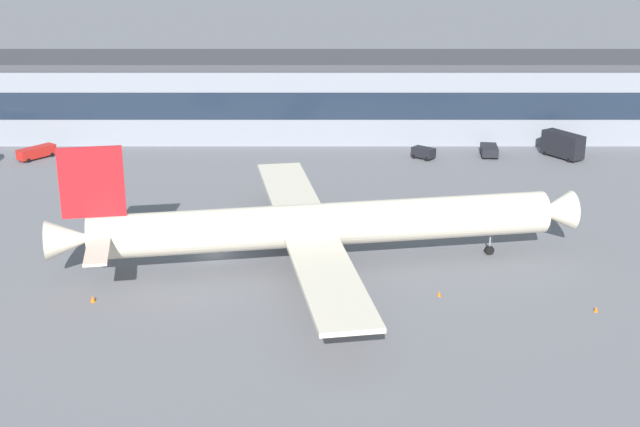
# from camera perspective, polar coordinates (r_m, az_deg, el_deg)

# --- Properties ---
(ground_plane) EXTENTS (600.00, 600.00, 0.00)m
(ground_plane) POSITION_cam_1_polar(r_m,az_deg,el_deg) (109.09, -6.93, -2.63)
(ground_plane) COLOR slate
(terminal_building) EXTENTS (162.93, 16.68, 14.05)m
(terminal_building) POSITION_cam_1_polar(r_m,az_deg,el_deg) (162.02, -4.79, 7.41)
(terminal_building) COLOR gray
(terminal_building) RESTS_ON ground_plane
(airliner) EXTENTS (61.12, 52.97, 15.45)m
(airliner) POSITION_cam_1_polar(r_m,az_deg,el_deg) (103.42, -0.50, -0.73)
(airliner) COLOR beige
(airliner) RESTS_ON ground_plane
(belt_loader) EXTENTS (5.61, 6.22, 1.95)m
(belt_loader) POSITION_cam_1_polar(r_m,az_deg,el_deg) (154.82, -17.71, 3.72)
(belt_loader) COLOR red
(belt_loader) RESTS_ON ground_plane
(baggage_tug) EXTENTS (4.05, 3.83, 1.85)m
(baggage_tug) POSITION_cam_1_polar(r_m,az_deg,el_deg) (148.58, 6.32, 3.87)
(baggage_tug) COLOR black
(baggage_tug) RESTS_ON ground_plane
(pushback_tractor) EXTENTS (2.98, 4.99, 1.75)m
(pushback_tractor) POSITION_cam_1_polar(r_m,az_deg,el_deg) (151.60, 10.39, 3.97)
(pushback_tractor) COLOR black
(pushback_tractor) RESTS_ON ground_plane
(catering_truck) EXTENTS (6.19, 7.42, 4.15)m
(catering_truck) POSITION_cam_1_polar(r_m,az_deg,el_deg) (153.27, 14.79, 4.29)
(catering_truck) COLOR black
(catering_truck) RESTS_ON ground_plane
(traffic_cone_0) EXTENTS (0.46, 0.46, 0.57)m
(traffic_cone_0) POSITION_cam_1_polar(r_m,az_deg,el_deg) (98.31, 7.30, -5.03)
(traffic_cone_0) COLOR #F2590C
(traffic_cone_0) RESTS_ON ground_plane
(traffic_cone_1) EXTENTS (0.58, 0.58, 0.73)m
(traffic_cone_1) POSITION_cam_1_polar(r_m,az_deg,el_deg) (99.11, -14.42, -5.26)
(traffic_cone_1) COLOR #F2590C
(traffic_cone_1) RESTS_ON ground_plane
(traffic_cone_2) EXTENTS (0.47, 0.47, 0.59)m
(traffic_cone_2) POSITION_cam_1_polar(r_m,az_deg,el_deg) (98.23, 16.80, -5.77)
(traffic_cone_2) COLOR #F2590C
(traffic_cone_2) RESTS_ON ground_plane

